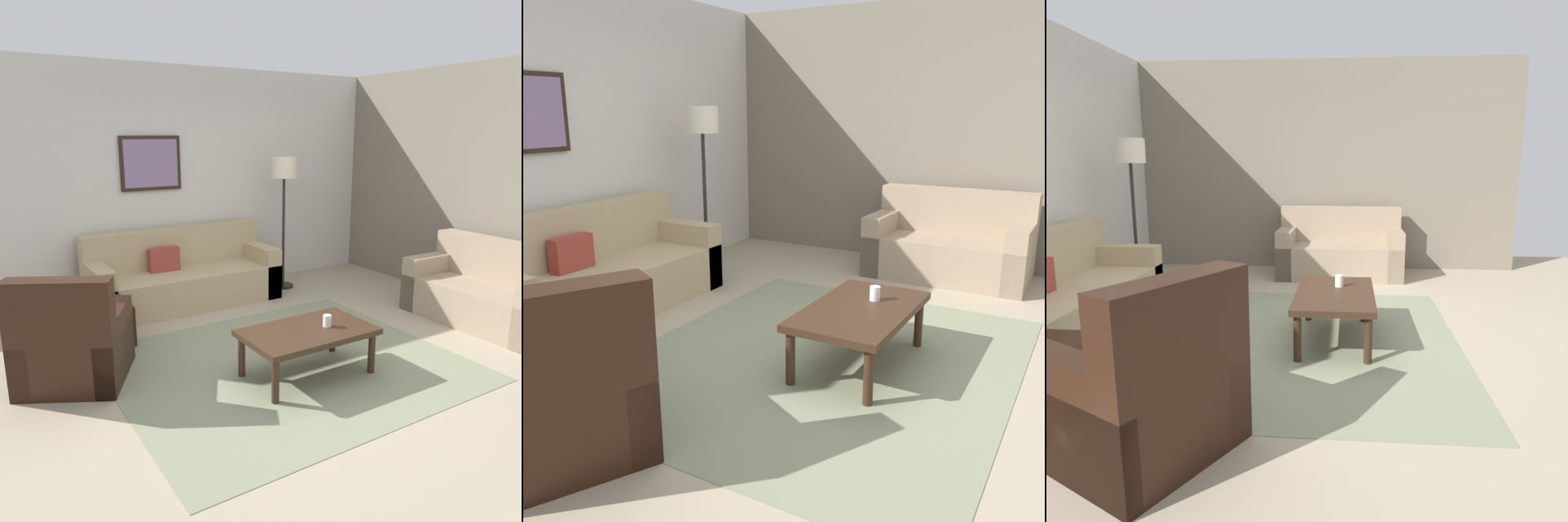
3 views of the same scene
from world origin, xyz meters
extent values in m
plane|color=tan|center=(0.00, 0.00, 0.00)|extent=(8.00, 8.00, 0.00)
cube|color=slate|center=(3.00, 0.00, 1.40)|extent=(0.12, 5.20, 2.80)
cube|color=gray|center=(0.00, 0.00, 0.00)|extent=(2.96, 2.51, 0.01)
cube|color=tan|center=(-0.09, 2.02, 0.21)|extent=(2.23, 0.85, 0.42)
cube|color=tan|center=(0.92, 2.02, 0.31)|extent=(0.20, 0.85, 0.62)
cube|color=gray|center=(2.39, -0.24, 0.21)|extent=(0.81, 1.58, 0.42)
cube|color=gray|center=(2.68, -0.24, 0.44)|extent=(0.24, 1.58, 0.88)
cube|color=gray|center=(2.39, 0.45, 0.31)|extent=(0.81, 0.20, 0.62)
cube|color=gray|center=(2.39, -0.93, 0.31)|extent=(0.81, 0.20, 0.62)
cube|color=black|center=(-1.64, 0.69, 0.22)|extent=(1.08, 1.08, 0.44)
cube|color=black|center=(-1.78, 0.43, 0.47)|extent=(0.80, 0.55, 0.95)
cube|color=black|center=(-1.35, 0.54, 0.30)|extent=(0.52, 0.78, 0.60)
cube|color=black|center=(-1.92, 0.84, 0.30)|extent=(0.52, 0.78, 0.60)
cube|color=black|center=(-1.28, 1.36, 0.20)|extent=(0.56, 0.56, 0.40)
cylinder|color=#382316|center=(-0.44, -0.51, 0.18)|extent=(0.06, 0.06, 0.36)
cylinder|color=#382316|center=(0.54, -0.51, 0.18)|extent=(0.06, 0.06, 0.36)
cylinder|color=#382316|center=(-0.44, 0.01, 0.18)|extent=(0.06, 0.06, 0.36)
cylinder|color=#382316|center=(0.54, 0.01, 0.18)|extent=(0.06, 0.06, 0.36)
cube|color=#382316|center=(0.05, -0.25, 0.39)|extent=(1.10, 0.64, 0.05)
cylinder|color=white|center=(0.23, -0.28, 0.46)|extent=(0.07, 0.07, 0.10)
cylinder|color=black|center=(1.31, 2.00, 0.01)|extent=(0.28, 0.28, 0.03)
cylinder|color=#262626|center=(1.31, 2.00, 0.72)|extent=(0.04, 0.04, 1.45)
cylinder|color=beige|center=(1.31, 2.00, 1.58)|extent=(0.32, 0.32, 0.26)
camera|label=1|loc=(-2.36, -3.43, 1.99)|focal=34.96mm
camera|label=2|loc=(-3.29, -1.57, 1.69)|focal=39.00mm
camera|label=3|loc=(-3.85, -0.35, 1.45)|focal=33.65mm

